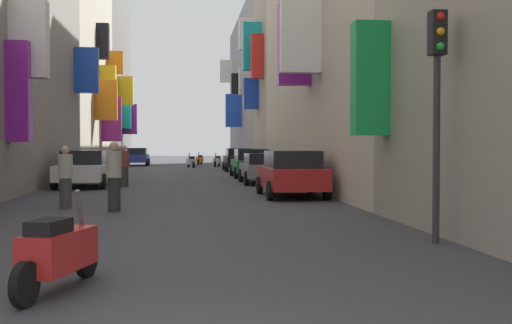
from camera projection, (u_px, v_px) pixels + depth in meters
The scene contains 20 objects.
ground_plane at pixel (178, 177), 33.02m from camera, with size 140.00×140.00×0.00m, color #38383D.
building_left_mid_b at pixel (50, 44), 38.72m from camera, with size 7.36×14.45×16.05m.
building_left_mid_c at pixel (88, 53), 53.74m from camera, with size 7.22×15.91×19.50m.
building_right_mid_c at pixel (307, 28), 38.57m from camera, with size 7.13×6.44×18.12m.
building_right_far at pixel (275, 91), 52.70m from camera, with size 7.30×21.88×12.73m.
parked_car_blue at pixel (137, 156), 52.13m from camera, with size 1.91×4.43×1.48m.
parked_car_white at pixel (85, 168), 25.11m from camera, with size 2.00×4.46×1.48m.
parked_car_green at pixel (251, 163), 32.60m from camera, with size 1.98×4.37×1.50m.
parked_car_black at pixel (238, 159), 40.76m from camera, with size 1.89×4.19×1.50m.
parked_car_red at pixel (291, 173), 20.14m from camera, with size 1.94×4.08×1.51m.
parked_car_grey at pixel (264, 167), 27.30m from camera, with size 2.00×4.14×1.33m.
scooter_orange at pixel (200, 160), 53.40m from camera, with size 0.66×1.94×1.13m.
scooter_silver at pixel (191, 162), 47.10m from camera, with size 0.72×1.91×1.13m.
scooter_white at pixel (217, 161), 49.17m from camera, with size 0.73×1.82×1.13m.
scooter_red at pixel (58, 251), 7.08m from camera, with size 0.74×1.92×1.13m.
pedestrian_crossing at pixel (118, 163), 29.31m from camera, with size 0.45×0.45×1.68m.
pedestrian_near_left at pixel (114, 177), 15.68m from camera, with size 0.43×0.43×1.77m.
pedestrian_near_right at pixel (124, 166), 25.00m from camera, with size 0.52×0.52×1.69m.
pedestrian_mid_street at pixel (65, 177), 16.39m from camera, with size 0.43×0.43×1.67m.
traffic_light_near_corner at pixel (437, 84), 10.50m from camera, with size 0.26×0.34×3.96m.
Camera 1 is at (0.38, -3.25, 1.67)m, focal length 43.42 mm.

